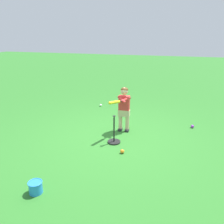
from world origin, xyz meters
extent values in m
plane|color=#2D7528|center=(0.00, 0.00, 0.00)|extent=(40.00, 40.00, 0.00)
cube|color=#232328|center=(0.47, -0.18, 0.03)|extent=(0.15, 0.10, 0.05)
cylinder|color=#DBB28E|center=(0.49, -0.18, 0.21)|extent=(0.09, 0.09, 0.34)
cube|color=#232328|center=(0.47, -0.01, 0.03)|extent=(0.15, 0.10, 0.05)
cylinder|color=#DBB28E|center=(0.49, -0.01, 0.21)|extent=(0.09, 0.09, 0.34)
cube|color=#C6B284|center=(0.49, -0.10, 0.46)|extent=(0.16, 0.28, 0.16)
cube|color=red|center=(0.49, -0.10, 0.71)|extent=(0.16, 0.26, 0.34)
sphere|color=#DBB28E|center=(0.49, -0.10, 1.00)|extent=(0.17, 0.17, 0.17)
ellipsoid|color=#563819|center=(0.50, -0.09, 1.02)|extent=(0.18, 0.18, 0.11)
sphere|color=yellow|center=(0.35, -0.10, 0.80)|extent=(0.04, 0.04, 0.04)
cylinder|color=black|center=(0.27, -0.07, 0.81)|extent=(0.14, 0.07, 0.05)
cylinder|color=yellow|center=(0.04, 0.01, 0.85)|extent=(0.35, 0.18, 0.11)
sphere|color=yellow|center=(-0.12, 0.07, 0.87)|extent=(0.07, 0.07, 0.07)
cylinder|color=red|center=(0.39, -0.13, 0.81)|extent=(0.27, 0.25, 0.14)
cylinder|color=red|center=(0.39, -0.07, 0.81)|extent=(0.26, 0.27, 0.14)
sphere|color=purple|center=(1.15, -1.72, 0.04)|extent=(0.08, 0.08, 0.08)
sphere|color=orange|center=(-0.60, -0.34, 0.04)|extent=(0.08, 0.08, 0.08)
sphere|color=white|center=(2.15, 1.10, 0.04)|extent=(0.08, 0.08, 0.08)
cylinder|color=black|center=(-0.20, -0.05, 0.01)|extent=(0.28, 0.28, 0.03)
cylinder|color=black|center=(-0.20, -0.05, 0.31)|extent=(0.03, 0.03, 0.55)
cone|color=black|center=(-0.20, -0.05, 0.60)|extent=(0.07, 0.07, 0.04)
cylinder|color=#2884DB|center=(-2.12, 0.61, 0.09)|extent=(0.20, 0.20, 0.18)
torus|color=#2884DB|center=(-2.12, 0.61, 0.18)|extent=(0.22, 0.22, 0.02)
camera|label=1|loc=(-4.49, -1.31, 2.28)|focal=36.43mm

